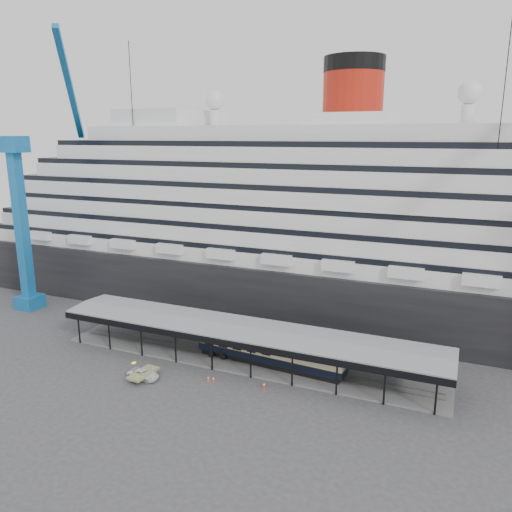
# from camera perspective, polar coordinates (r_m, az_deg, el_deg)

# --- Properties ---
(ground) EXTENTS (200.00, 200.00, 0.00)m
(ground) POSITION_cam_1_polar(r_m,az_deg,el_deg) (68.50, -3.20, -13.58)
(ground) COLOR #38383B
(ground) RESTS_ON ground
(cruise_ship) EXTENTS (130.00, 30.00, 43.90)m
(cruise_ship) POSITION_cam_1_polar(r_m,az_deg,el_deg) (91.58, 5.60, 5.44)
(cruise_ship) COLOR black
(cruise_ship) RESTS_ON ground
(platform_canopy) EXTENTS (56.00, 9.18, 5.30)m
(platform_canopy) POSITION_cam_1_polar(r_m,az_deg,el_deg) (71.55, -1.42, -10.23)
(platform_canopy) COLOR slate
(platform_canopy) RESTS_ON ground
(crane_blue) EXTENTS (22.63, 19.19, 47.60)m
(crane_blue) POSITION_cam_1_polar(r_m,az_deg,el_deg) (98.03, -24.88, 5.73)
(crane_blue) COLOR #1769AD
(crane_blue) RESTS_ON ground
(port_truck) EXTENTS (4.53, 2.35, 1.22)m
(port_truck) POSITION_cam_1_polar(r_m,az_deg,el_deg) (69.23, -12.76, -13.05)
(port_truck) COLOR silver
(port_truck) RESTS_ON ground
(pullman_carriage) EXTENTS (21.86, 4.39, 21.32)m
(pullman_carriage) POSITION_cam_1_polar(r_m,az_deg,el_deg) (70.05, 1.55, -10.57)
(pullman_carriage) COLOR black
(pullman_carriage) RESTS_ON ground
(traffic_cone_left) EXTENTS (0.43, 0.43, 0.67)m
(traffic_cone_left) POSITION_cam_1_polar(r_m,az_deg,el_deg) (67.49, -5.48, -13.75)
(traffic_cone_left) COLOR #DB5C0C
(traffic_cone_left) RESTS_ON ground
(traffic_cone_mid) EXTENTS (0.37, 0.37, 0.66)m
(traffic_cone_mid) POSITION_cam_1_polar(r_m,az_deg,el_deg) (67.26, -4.90, -13.84)
(traffic_cone_mid) COLOR #E94B0C
(traffic_cone_mid) RESTS_ON ground
(traffic_cone_right) EXTENTS (0.51, 0.51, 0.81)m
(traffic_cone_right) POSITION_cam_1_polar(r_m,az_deg,el_deg) (65.44, 0.92, -14.55)
(traffic_cone_right) COLOR red
(traffic_cone_right) RESTS_ON ground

